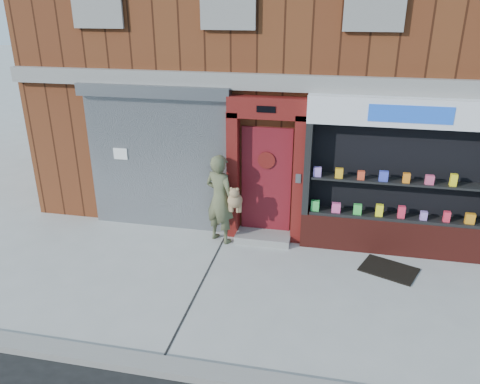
# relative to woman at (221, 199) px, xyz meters

# --- Properties ---
(ground) EXTENTS (80.00, 80.00, 0.00)m
(ground) POSITION_rel_woman_xyz_m (1.58, -1.54, -0.92)
(ground) COLOR #9E9E99
(ground) RESTS_ON ground
(curb) EXTENTS (60.00, 0.30, 0.12)m
(curb) POSITION_rel_woman_xyz_m (1.58, -3.69, -0.86)
(curb) COLOR gray
(curb) RESTS_ON ground
(building) EXTENTS (12.00, 8.16, 8.00)m
(building) POSITION_rel_woman_xyz_m (1.58, 4.45, 3.08)
(building) COLOR #572714
(building) RESTS_ON ground
(shutter_bay) EXTENTS (3.10, 0.30, 3.04)m
(shutter_bay) POSITION_rel_woman_xyz_m (-1.42, 0.38, 0.80)
(shutter_bay) COLOR gray
(shutter_bay) RESTS_ON ground
(red_door_bay) EXTENTS (1.52, 0.58, 2.90)m
(red_door_bay) POSITION_rel_woman_xyz_m (0.83, 0.32, 0.54)
(red_door_bay) COLOR #59110F
(red_door_bay) RESTS_ON ground
(pharmacy_bay) EXTENTS (3.50, 0.41, 3.00)m
(pharmacy_bay) POSITION_rel_woman_xyz_m (3.33, 0.27, 0.46)
(pharmacy_bay) COLOR #591B15
(pharmacy_bay) RESTS_ON ground
(woman) EXTENTS (0.87, 0.68, 1.83)m
(woman) POSITION_rel_woman_xyz_m (0.00, 0.00, 0.00)
(woman) COLOR #4E5336
(woman) RESTS_ON ground
(doormat) EXTENTS (1.13, 0.98, 0.02)m
(doormat) POSITION_rel_woman_xyz_m (3.25, -0.49, -0.91)
(doormat) COLOR black
(doormat) RESTS_ON ground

